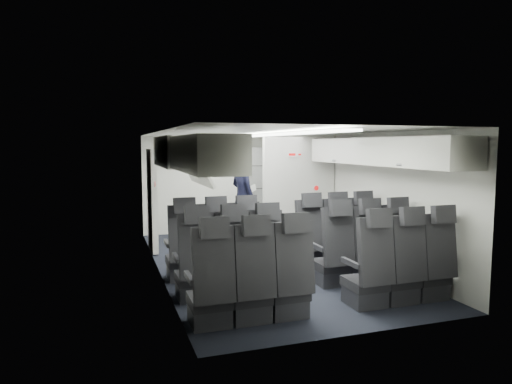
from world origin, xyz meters
TOP-DOWN VIEW (x-y plane):
  - cabin_shell at (0.00, 0.00)m, footprint 3.41×6.01m
  - seat_row_front at (-0.00, -0.53)m, footprint 3.33×0.56m
  - seat_row_mid at (-0.00, -1.43)m, footprint 3.33×0.56m
  - seat_row_rear at (-0.00, -2.33)m, footprint 3.33×0.56m
  - overhead_bin_left_rear at (-1.40, -2.00)m, footprint 0.53×1.80m
  - overhead_bin_left_front_open at (-1.44, -0.25)m, footprint 0.64×1.70m
  - overhead_bin_right_rear at (1.40, -2.00)m, footprint 0.53×1.80m
  - overhead_bin_right_front at (1.40, -0.25)m, footprint 0.53×1.70m
  - bulkhead_partition at (0.98, 0.80)m, footprint 1.40×0.15m
  - galley_unit at (0.95, 2.72)m, footprint 0.85×0.52m
  - boarding_door at (-1.64, 1.55)m, footprint 0.12×1.27m
  - flight_attendant at (0.14, 1.67)m, footprint 0.60×0.75m
  - carry_on_bag at (-1.41, -0.10)m, footprint 0.43×0.35m
  - papers at (0.33, 1.62)m, footprint 0.16×0.10m

SIDE VIEW (x-z plane):
  - seat_row_front at x=0.00m, z-range -0.21..1.02m
  - seat_row_mid at x=0.00m, z-range -0.21..1.02m
  - seat_row_rear at x=0.00m, z-range -0.21..1.02m
  - flight_attendant at x=0.14m, z-range 0.00..1.81m
  - galley_unit at x=0.95m, z-range 0.00..1.90m
  - boarding_door at x=-1.64m, z-range 0.02..1.88m
  - bulkhead_partition at x=0.98m, z-range 0.01..2.14m
  - papers at x=0.33m, z-range 1.03..1.15m
  - cabin_shell at x=0.00m, z-range 0.04..2.21m
  - overhead_bin_left_front_open at x=-1.44m, z-range 1.38..2.10m
  - carry_on_bag at x=-1.41m, z-range 1.68..1.91m
  - overhead_bin_right_front at x=1.40m, z-range 1.66..2.06m
  - overhead_bin_left_rear at x=-1.40m, z-range 1.66..2.06m
  - overhead_bin_right_rear at x=1.40m, z-range 1.66..2.06m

